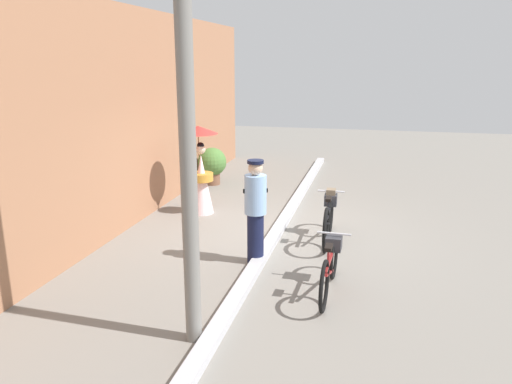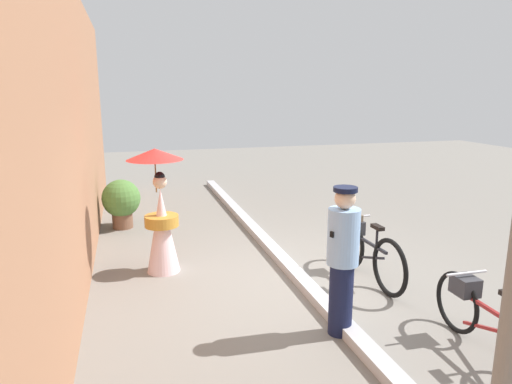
{
  "view_description": "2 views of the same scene",
  "coord_description": "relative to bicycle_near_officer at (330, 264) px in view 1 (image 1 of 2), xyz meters",
  "views": [
    {
      "loc": [
        -8.63,
        -1.69,
        3.11
      ],
      "look_at": [
        -0.22,
        0.36,
        0.83
      ],
      "focal_mm": 35.17,
      "sensor_mm": 36.0,
      "label": 1
    },
    {
      "loc": [
        -5.59,
        2.21,
        2.62
      ],
      "look_at": [
        0.54,
        0.48,
        1.2
      ],
      "focal_mm": 32.08,
      "sensor_mm": 36.0,
      "label": 2
    }
  ],
  "objects": [
    {
      "name": "sidewalk_curb",
      "position": [
        2.17,
        1.17,
        -0.34
      ],
      "size": [
        14.0,
        0.2,
        0.12
      ],
      "primitive_type": "cube",
      "color": "#B2B2B7",
      "rests_on": "ground_plane"
    },
    {
      "name": "bicycle_far_side",
      "position": [
        2.03,
        0.22,
        0.05
      ],
      "size": [
        1.81,
        0.48,
        0.86
      ],
      "color": "black",
      "rests_on": "ground_plane"
    },
    {
      "name": "utility_pole",
      "position": [
        -1.62,
        1.39,
        2.0
      ],
      "size": [
        0.18,
        0.18,
        4.8
      ],
      "primitive_type": "cylinder",
      "color": "slate",
      "rests_on": "ground_plane"
    },
    {
      "name": "bicycle_near_officer",
      "position": [
        0.0,
        0.0,
        0.0
      ],
      "size": [
        1.73,
        0.48,
        0.77
      ],
      "color": "black",
      "rests_on": "ground_plane"
    },
    {
      "name": "building_wall",
      "position": [
        2.17,
        4.18,
        1.65
      ],
      "size": [
        14.0,
        0.4,
        4.09
      ],
      "primitive_type": "cube",
      "color": "#9E6B4C",
      "rests_on": "ground_plane"
    },
    {
      "name": "person_with_parasol",
      "position": [
        3.09,
        2.97,
        0.52
      ],
      "size": [
        0.8,
        0.8,
        1.82
      ],
      "color": "silver",
      "rests_on": "ground_plane"
    },
    {
      "name": "person_officer",
      "position": [
        0.75,
        1.24,
        0.48
      ],
      "size": [
        0.34,
        0.37,
        1.65
      ],
      "color": "#141938",
      "rests_on": "ground_plane"
    },
    {
      "name": "potted_plant_by_door",
      "position": [
        5.54,
        3.53,
        0.14
      ],
      "size": [
        0.75,
        0.73,
        0.95
      ],
      "color": "brown",
      "rests_on": "ground_plane"
    },
    {
      "name": "ground_plane",
      "position": [
        2.17,
        1.17,
        -0.4
      ],
      "size": [
        30.0,
        30.0,
        0.0
      ],
      "primitive_type": "plane",
      "color": "gray"
    }
  ]
}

